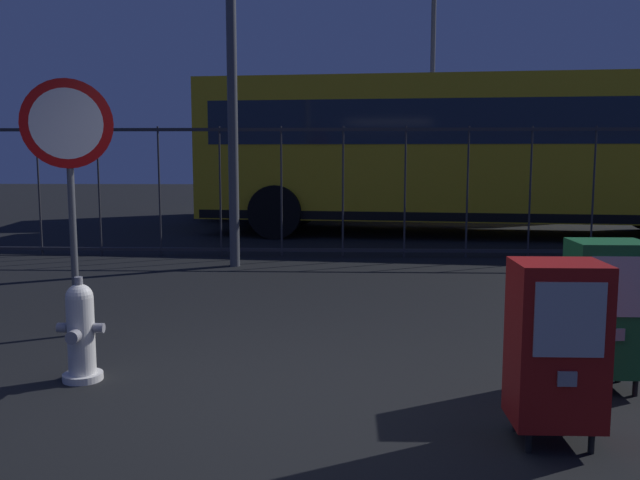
{
  "coord_description": "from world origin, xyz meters",
  "views": [
    {
      "loc": [
        0.5,
        -4.32,
        1.61
      ],
      "look_at": [
        0.3,
        1.2,
        0.9
      ],
      "focal_mm": 38.47,
      "sensor_mm": 36.0,
      "label": 1
    }
  ],
  "objects_px": {
    "stop_sign": "(69,153)",
    "street_light_near_right": "(433,59)",
    "newspaper_box_primary": "(606,307)",
    "newspaper_box_secondary": "(556,343)",
    "bus_near": "(473,147)",
    "fire_hydrant": "(81,332)",
    "bus_far": "(412,148)"
  },
  "relations": [
    {
      "from": "stop_sign",
      "to": "street_light_near_right",
      "type": "relative_size",
      "value": 0.3
    },
    {
      "from": "stop_sign",
      "to": "street_light_near_right",
      "type": "xyz_separation_m",
      "value": [
        4.88,
        14.44,
        2.66
      ]
    },
    {
      "from": "newspaper_box_primary",
      "to": "street_light_near_right",
      "type": "relative_size",
      "value": 0.14
    },
    {
      "from": "newspaper_box_secondary",
      "to": "bus_near",
      "type": "height_order",
      "value": "bus_near"
    },
    {
      "from": "street_light_near_right",
      "to": "fire_hydrant",
      "type": "bearing_deg",
      "value": -105.64
    },
    {
      "from": "bus_near",
      "to": "street_light_near_right",
      "type": "relative_size",
      "value": 1.45
    },
    {
      "from": "newspaper_box_secondary",
      "to": "stop_sign",
      "type": "height_order",
      "value": "stop_sign"
    },
    {
      "from": "fire_hydrant",
      "to": "bus_near",
      "type": "distance_m",
      "value": 9.97
    },
    {
      "from": "newspaper_box_primary",
      "to": "street_light_near_right",
      "type": "distance_m",
      "value": 16.11
    },
    {
      "from": "newspaper_box_primary",
      "to": "newspaper_box_secondary",
      "type": "xyz_separation_m",
      "value": [
        -0.6,
        -0.9,
        0.0
      ]
    },
    {
      "from": "street_light_near_right",
      "to": "stop_sign",
      "type": "bearing_deg",
      "value": -108.66
    },
    {
      "from": "fire_hydrant",
      "to": "bus_near",
      "type": "xyz_separation_m",
      "value": [
        4.35,
        8.87,
        1.36
      ]
    },
    {
      "from": "street_light_near_right",
      "to": "bus_near",
      "type": "bearing_deg",
      "value": -90.16
    },
    {
      "from": "stop_sign",
      "to": "bus_far",
      "type": "bearing_deg",
      "value": 70.62
    },
    {
      "from": "newspaper_box_secondary",
      "to": "street_light_near_right",
      "type": "height_order",
      "value": "street_light_near_right"
    },
    {
      "from": "newspaper_box_primary",
      "to": "bus_far",
      "type": "xyz_separation_m",
      "value": [
        -0.08,
        12.72,
        1.14
      ]
    },
    {
      "from": "fire_hydrant",
      "to": "newspaper_box_primary",
      "type": "relative_size",
      "value": 0.73
    },
    {
      "from": "fire_hydrant",
      "to": "newspaper_box_primary",
      "type": "distance_m",
      "value": 3.63
    },
    {
      "from": "bus_near",
      "to": "bus_far",
      "type": "xyz_separation_m",
      "value": [
        -0.81,
        3.81,
        0.0
      ]
    },
    {
      "from": "bus_far",
      "to": "newspaper_box_primary",
      "type": "bearing_deg",
      "value": -96.57
    },
    {
      "from": "fire_hydrant",
      "to": "street_light_near_right",
      "type": "bearing_deg",
      "value": 74.36
    },
    {
      "from": "stop_sign",
      "to": "bus_far",
      "type": "height_order",
      "value": "bus_far"
    },
    {
      "from": "bus_near",
      "to": "street_light_near_right",
      "type": "xyz_separation_m",
      "value": [
        0.02,
        6.75,
        2.55
      ]
    },
    {
      "from": "newspaper_box_secondary",
      "to": "bus_far",
      "type": "height_order",
      "value": "bus_far"
    },
    {
      "from": "newspaper_box_primary",
      "to": "fire_hydrant",
      "type": "bearing_deg",
      "value": 179.31
    },
    {
      "from": "newspaper_box_primary",
      "to": "bus_near",
      "type": "xyz_separation_m",
      "value": [
        0.73,
        8.91,
        1.14
      ]
    },
    {
      "from": "newspaper_box_primary",
      "to": "street_light_near_right",
      "type": "bearing_deg",
      "value": 87.27
    },
    {
      "from": "stop_sign",
      "to": "bus_near",
      "type": "distance_m",
      "value": 9.1
    },
    {
      "from": "stop_sign",
      "to": "street_light_near_right",
      "type": "bearing_deg",
      "value": 71.34
    },
    {
      "from": "newspaper_box_secondary",
      "to": "stop_sign",
      "type": "xyz_separation_m",
      "value": [
        -3.53,
        2.12,
        1.03
      ]
    },
    {
      "from": "newspaper_box_primary",
      "to": "bus_far",
      "type": "height_order",
      "value": "bus_far"
    },
    {
      "from": "newspaper_box_secondary",
      "to": "bus_far",
      "type": "bearing_deg",
      "value": 87.82
    }
  ]
}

